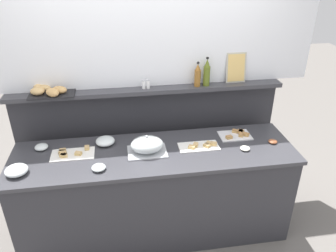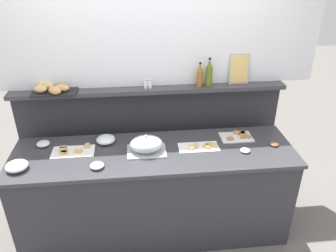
{
  "view_description": "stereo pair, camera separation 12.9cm",
  "coord_description": "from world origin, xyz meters",
  "px_view_note": "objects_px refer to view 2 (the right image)",
  "views": [
    {
      "loc": [
        -0.27,
        -2.48,
        2.52
      ],
      "look_at": [
        0.13,
        0.1,
        1.12
      ],
      "focal_mm": 35.8,
      "sensor_mm": 36.0,
      "label": 1
    },
    {
      "loc": [
        -0.14,
        -2.5,
        2.52
      ],
      "look_at": [
        0.13,
        0.1,
        1.12
      ],
      "focal_mm": 35.8,
      "sensor_mm": 36.0,
      "label": 2
    }
  ],
  "objects_px": {
    "condiment_bowl_red": "(274,144)",
    "sandwich_platter_front": "(238,136)",
    "sandwich_platter_rear": "(72,151)",
    "pepper_shaker": "(150,84)",
    "bread_basket": "(51,88)",
    "serving_cloche": "(146,145)",
    "glass_bowl_small": "(17,166)",
    "salt_shaker": "(146,84)",
    "glass_bowl_large": "(43,144)",
    "condiment_bowl_cream": "(245,150)",
    "glass_bowl_extra": "(106,140)",
    "olive_oil_bottle": "(209,74)",
    "sandwich_platter_side": "(200,147)",
    "vinegar_bottle_amber": "(200,76)",
    "framed_picture": "(239,69)",
    "glass_bowl_medium": "(97,166)"
  },
  "relations": [
    {
      "from": "condiment_bowl_cream",
      "to": "bread_basket",
      "type": "bearing_deg",
      "value": 162.22
    },
    {
      "from": "glass_bowl_extra",
      "to": "salt_shaker",
      "type": "xyz_separation_m",
      "value": [
        0.39,
        0.26,
        0.43
      ]
    },
    {
      "from": "condiment_bowl_red",
      "to": "salt_shaker",
      "type": "height_order",
      "value": "salt_shaker"
    },
    {
      "from": "pepper_shaker",
      "to": "bread_basket",
      "type": "height_order",
      "value": "pepper_shaker"
    },
    {
      "from": "framed_picture",
      "to": "glass_bowl_large",
      "type": "bearing_deg",
      "value": -170.87
    },
    {
      "from": "glass_bowl_extra",
      "to": "olive_oil_bottle",
      "type": "bearing_deg",
      "value": 14.41
    },
    {
      "from": "glass_bowl_large",
      "to": "salt_shaker",
      "type": "xyz_separation_m",
      "value": [
        0.95,
        0.26,
        0.44
      ]
    },
    {
      "from": "sandwich_platter_rear",
      "to": "salt_shaker",
      "type": "height_order",
      "value": "salt_shaker"
    },
    {
      "from": "condiment_bowl_red",
      "to": "vinegar_bottle_amber",
      "type": "xyz_separation_m",
      "value": [
        -0.62,
        0.46,
        0.51
      ]
    },
    {
      "from": "glass_bowl_large",
      "to": "glass_bowl_small",
      "type": "distance_m",
      "value": 0.38
    },
    {
      "from": "glass_bowl_small",
      "to": "condiment_bowl_red",
      "type": "relative_size",
      "value": 2.21
    },
    {
      "from": "condiment_bowl_red",
      "to": "sandwich_platter_front",
      "type": "bearing_deg",
      "value": 148.7
    },
    {
      "from": "sandwich_platter_side",
      "to": "glass_bowl_medium",
      "type": "relative_size",
      "value": 3.16
    },
    {
      "from": "salt_shaker",
      "to": "glass_bowl_large",
      "type": "bearing_deg",
      "value": -164.74
    },
    {
      "from": "bread_basket",
      "to": "framed_picture",
      "type": "xyz_separation_m",
      "value": [
        1.76,
        0.04,
        0.11
      ]
    },
    {
      "from": "serving_cloche",
      "to": "pepper_shaker",
      "type": "relative_size",
      "value": 3.91
    },
    {
      "from": "serving_cloche",
      "to": "sandwich_platter_side",
      "type": "bearing_deg",
      "value": 1.93
    },
    {
      "from": "glass_bowl_medium",
      "to": "glass_bowl_small",
      "type": "bearing_deg",
      "value": 176.15
    },
    {
      "from": "sandwich_platter_front",
      "to": "vinegar_bottle_amber",
      "type": "xyz_separation_m",
      "value": [
        -0.33,
        0.28,
        0.51
      ]
    },
    {
      "from": "sandwich_platter_side",
      "to": "glass_bowl_extra",
      "type": "relative_size",
      "value": 2.1
    },
    {
      "from": "sandwich_platter_front",
      "to": "glass_bowl_extra",
      "type": "height_order",
      "value": "glass_bowl_extra"
    },
    {
      "from": "vinegar_bottle_amber",
      "to": "framed_picture",
      "type": "height_order",
      "value": "framed_picture"
    },
    {
      "from": "sandwich_platter_side",
      "to": "glass_bowl_large",
      "type": "relative_size",
      "value": 3.09
    },
    {
      "from": "glass_bowl_extra",
      "to": "bread_basket",
      "type": "distance_m",
      "value": 0.68
    },
    {
      "from": "condiment_bowl_cream",
      "to": "vinegar_bottle_amber",
      "type": "xyz_separation_m",
      "value": [
        -0.33,
        0.54,
        0.51
      ]
    },
    {
      "from": "glass_bowl_small",
      "to": "olive_oil_bottle",
      "type": "xyz_separation_m",
      "value": [
        1.68,
        0.61,
        0.51
      ]
    },
    {
      "from": "sandwich_platter_rear",
      "to": "pepper_shaker",
      "type": "bearing_deg",
      "value": 28.68
    },
    {
      "from": "vinegar_bottle_amber",
      "to": "pepper_shaker",
      "type": "height_order",
      "value": "vinegar_bottle_amber"
    },
    {
      "from": "glass_bowl_small",
      "to": "pepper_shaker",
      "type": "height_order",
      "value": "pepper_shaker"
    },
    {
      "from": "condiment_bowl_cream",
      "to": "salt_shaker",
      "type": "distance_m",
      "value": 1.1
    },
    {
      "from": "sandwich_platter_side",
      "to": "salt_shaker",
      "type": "relative_size",
      "value": 4.16
    },
    {
      "from": "sandwich_platter_side",
      "to": "glass_bowl_large",
      "type": "distance_m",
      "value": 1.42
    },
    {
      "from": "sandwich_platter_rear",
      "to": "serving_cloche",
      "type": "relative_size",
      "value": 1.08
    },
    {
      "from": "glass_bowl_extra",
      "to": "condiment_bowl_cream",
      "type": "bearing_deg",
      "value": -13.18
    },
    {
      "from": "condiment_bowl_red",
      "to": "vinegar_bottle_amber",
      "type": "relative_size",
      "value": 0.35
    },
    {
      "from": "pepper_shaker",
      "to": "serving_cloche",
      "type": "bearing_deg",
      "value": -98.76
    },
    {
      "from": "sandwich_platter_rear",
      "to": "pepper_shaker",
      "type": "distance_m",
      "value": 0.94
    },
    {
      "from": "sandwich_platter_rear",
      "to": "condiment_bowl_cream",
      "type": "distance_m",
      "value": 1.52
    },
    {
      "from": "sandwich_platter_front",
      "to": "glass_bowl_small",
      "type": "distance_m",
      "value": 1.95
    },
    {
      "from": "sandwich_platter_rear",
      "to": "serving_cloche",
      "type": "distance_m",
      "value": 0.66
    },
    {
      "from": "sandwich_platter_front",
      "to": "sandwich_platter_rear",
      "type": "height_order",
      "value": "same"
    },
    {
      "from": "sandwich_platter_front",
      "to": "glass_bowl_extra",
      "type": "bearing_deg",
      "value": 178.41
    },
    {
      "from": "glass_bowl_large",
      "to": "bread_basket",
      "type": "distance_m",
      "value": 0.51
    },
    {
      "from": "glass_bowl_large",
      "to": "glass_bowl_extra",
      "type": "relative_size",
      "value": 0.68
    },
    {
      "from": "glass_bowl_extra",
      "to": "salt_shaker",
      "type": "height_order",
      "value": "salt_shaker"
    },
    {
      "from": "glass_bowl_large",
      "to": "condiment_bowl_cream",
      "type": "height_order",
      "value": "glass_bowl_large"
    },
    {
      "from": "pepper_shaker",
      "to": "glass_bowl_medium",
      "type": "bearing_deg",
      "value": -126.32
    },
    {
      "from": "sandwich_platter_rear",
      "to": "serving_cloche",
      "type": "bearing_deg",
      "value": -5.59
    },
    {
      "from": "serving_cloche",
      "to": "sandwich_platter_front",
      "type": "bearing_deg",
      "value": 10.48
    },
    {
      "from": "olive_oil_bottle",
      "to": "framed_picture",
      "type": "bearing_deg",
      "value": 8.78
    }
  ]
}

